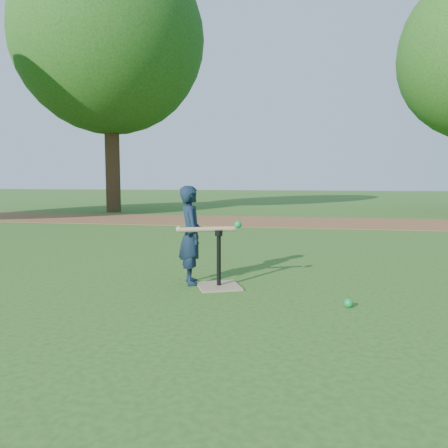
# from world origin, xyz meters

# --- Properties ---
(ground) EXTENTS (80.00, 80.00, 0.00)m
(ground) POSITION_xyz_m (0.00, 0.00, 0.00)
(ground) COLOR #285116
(ground) RESTS_ON ground
(dirt_strip) EXTENTS (24.00, 3.00, 0.01)m
(dirt_strip) POSITION_xyz_m (0.00, 7.50, 0.01)
(dirt_strip) COLOR brown
(dirt_strip) RESTS_ON ground
(child) EXTENTS (0.40, 0.47, 1.08)m
(child) POSITION_xyz_m (-0.59, 0.30, 0.54)
(child) COLOR black
(child) RESTS_ON ground
(wiffle_ball_ground) EXTENTS (0.08, 0.08, 0.08)m
(wiffle_ball_ground) POSITION_xyz_m (1.04, -0.32, 0.04)
(wiffle_ball_ground) COLOR #0C8C38
(wiffle_ball_ground) RESTS_ON ground
(batting_tee) EXTENTS (0.57, 0.57, 0.61)m
(batting_tee) POSITION_xyz_m (-0.26, 0.19, 0.11)
(batting_tee) COLOR #937E5D
(batting_tee) RESTS_ON ground
(swing_action) EXTENTS (0.69, 0.27, 0.12)m
(swing_action) POSITION_xyz_m (-0.34, 0.18, 0.63)
(swing_action) COLOR tan
(swing_action) RESTS_ON ground
(tree_left) EXTENTS (6.40, 6.40, 9.08)m
(tree_left) POSITION_xyz_m (-6.00, 10.00, 5.87)
(tree_left) COLOR #382316
(tree_left) RESTS_ON ground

